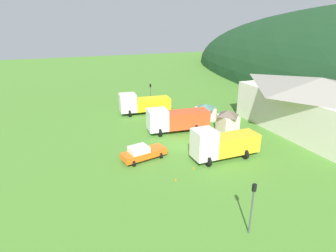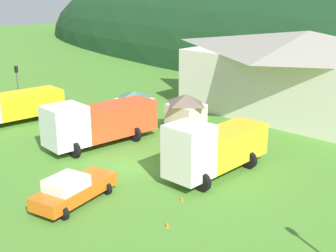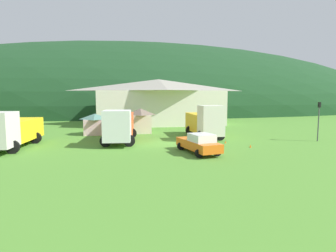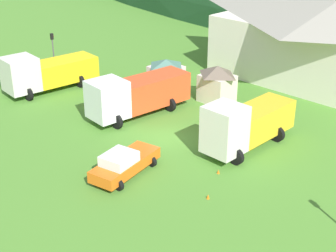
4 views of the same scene
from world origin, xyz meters
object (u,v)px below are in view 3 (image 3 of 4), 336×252
traffic_cone_near_pickup (225,143)px  traffic_cone_mid_row (250,147)px  service_pickup_orange (199,143)px  traffic_light_east (319,117)px  flatbed_truck_yellow (10,130)px  heavy_rig_white (120,125)px  play_shed_cream (141,120)px  play_shed_pink (95,124)px  depot_building (159,101)px  heavy_rig_striped (205,122)px

traffic_cone_near_pickup → traffic_cone_mid_row: bearing=-61.9°
service_pickup_orange → traffic_light_east: size_ratio=1.29×
flatbed_truck_yellow → heavy_rig_white: (9.59, 1.88, 0.07)m
traffic_cone_mid_row → flatbed_truck_yellow: bearing=171.4°
play_shed_cream → play_shed_pink: bearing=-176.1°
play_shed_cream → depot_building: bearing=71.0°
depot_building → heavy_rig_white: size_ratio=2.44×
play_shed_pink → traffic_cone_near_pickup: play_shed_pink is taller
play_shed_pink → flatbed_truck_yellow: 10.49m
flatbed_truck_yellow → traffic_cone_mid_row: bearing=86.6°
traffic_light_east → heavy_rig_striped: bearing=157.8°
heavy_rig_striped → service_pickup_orange: heavy_rig_striped is taller
flatbed_truck_yellow → traffic_cone_mid_row: size_ratio=14.93×
heavy_rig_striped → traffic_cone_near_pickup: 4.37m
play_shed_cream → play_shed_pink: 5.54m
flatbed_truck_yellow → play_shed_cream: bearing=129.9°
heavy_rig_striped → traffic_cone_near_pickup: (0.97, -3.86, -1.80)m
service_pickup_orange → heavy_rig_striped: bearing=147.9°
play_shed_pink → service_pickup_orange: 15.87m
play_shed_pink → heavy_rig_white: heavy_rig_white is taller
flatbed_truck_yellow → depot_building: bearing=146.2°
depot_building → flatbed_truck_yellow: size_ratio=2.51×
heavy_rig_striped → service_pickup_orange: size_ratio=1.47×
service_pickup_orange → traffic_cone_mid_row: 5.64m
play_shed_pink → traffic_light_east: (23.03, -9.23, 1.19)m
play_shed_cream → heavy_rig_white: (-2.62, -6.57, 0.19)m
flatbed_truck_yellow → service_pickup_orange: flatbed_truck_yellow is taller
depot_building → traffic_light_east: bearing=-57.2°
heavy_rig_striped → traffic_cone_mid_row: size_ratio=13.60×
depot_building → heavy_rig_white: bearing=-110.0°
heavy_rig_striped → traffic_cone_mid_row: bearing=20.1°
heavy_rig_white → traffic_cone_near_pickup: (10.31, -2.50, -1.78)m
traffic_cone_mid_row → play_shed_cream: bearing=127.9°
depot_building → play_shed_pink: depot_building is taller
play_shed_cream → traffic_light_east: bearing=-28.8°
depot_building → play_shed_pink: size_ratio=7.83×
play_shed_pink → heavy_rig_white: (2.90, -6.19, 0.48)m
flatbed_truck_yellow → heavy_rig_striped: bearing=104.9°
traffic_light_east → traffic_cone_near_pickup: bearing=176.9°
traffic_cone_near_pickup → traffic_cone_mid_row: (1.39, -2.60, 0.00)m
play_shed_pink → traffic_light_east: size_ratio=0.66×
play_shed_pink → traffic_light_east: traffic_light_east is taller
depot_building → traffic_cone_near_pickup: size_ratio=41.33×
play_shed_pink → heavy_rig_white: bearing=-64.9°
heavy_rig_white → traffic_cone_near_pickup: heavy_rig_white is taller
play_shed_pink → service_pickup_orange: bearing=-54.3°
play_shed_cream → traffic_cone_near_pickup: (7.69, -9.07, -1.59)m
play_shed_pink → heavy_rig_striped: heavy_rig_striped is taller
service_pickup_orange → traffic_cone_mid_row: size_ratio=9.27×
play_shed_cream → flatbed_truck_yellow: flatbed_truck_yellow is taller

